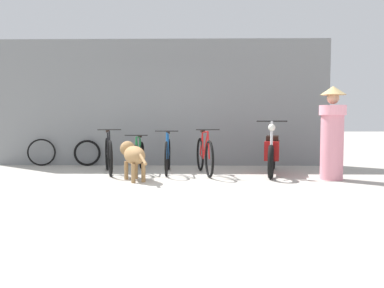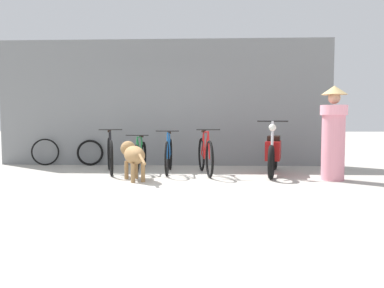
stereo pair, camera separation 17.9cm
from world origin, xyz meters
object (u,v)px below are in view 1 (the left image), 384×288
Objects in this scene: spare_tire_left at (41,152)px; stray_dog at (133,155)px; bicycle_2 at (168,155)px; spare_tire_right at (87,153)px; person_in_robes at (332,131)px; bicycle_3 at (204,155)px; bicycle_1 at (139,157)px; bicycle_0 at (109,155)px; motorcycle at (272,152)px.

stray_dog is at bearing -39.11° from spare_tire_left.
bicycle_2 reaches higher than spare_tire_right.
spare_tire_left is (-6.20, 1.94, -0.57)m from person_in_robes.
stray_dog is 0.66× the size of person_in_robes.
person_in_robes is (2.33, -0.66, 0.51)m from bicycle_3.
bicycle_3 is at bearing -0.92° from person_in_robes.
spare_tire_left is 1.04× the size of spare_tire_right.
bicycle_1 is 0.94× the size of person_in_robes.
bicycle_3 is (1.98, -0.12, 0.00)m from bicycle_0.
motorcycle reaches higher than spare_tire_left.
spare_tire_left is 1.10m from spare_tire_right.
bicycle_3 reaches higher than stray_dog.
bicycle_0 reaches higher than spare_tire_right.
bicycle_3 reaches higher than bicycle_0.
spare_tire_right is (-2.02, 1.13, -0.06)m from bicycle_2.
spare_tire_left is (-1.90, 1.17, -0.05)m from bicycle_0.
spare_tire_right is (-4.15, 1.25, -0.13)m from motorcycle.
person_in_robes is (3.71, -0.94, 0.56)m from bicycle_1.
bicycle_2 is 0.83× the size of motorcycle.
spare_tire_left is at bearing -118.12° from bicycle_3.
stray_dog is at bearing 18.76° from bicycle_0.
spare_tire_right is (-5.10, 1.95, -0.58)m from person_in_robes.
bicycle_0 is 1.98m from bicycle_3.
bicycle_0 is 1.00× the size of bicycle_1.
motorcycle is 1.16× the size of person_in_robes.
bicycle_3 is (0.76, -0.16, 0.01)m from bicycle_2.
bicycle_2 is at bearing 77.50° from bicycle_1.
bicycle_3 is 1.37m from motorcycle.
person_in_robes is at bearing -20.88° from spare_tire_right.
bicycle_3 is at bearing -86.45° from stray_dog.
bicycle_1 is at bearing -35.87° from spare_tire_right.
bicycle_2 is at bearing 74.90° from bicycle_0.
bicycle_3 is at bearing -18.39° from spare_tire_left.
person_in_robes reaches higher than stray_dog.
bicycle_3 is at bearing 69.27° from bicycle_0.
bicycle_0 is at bearing -75.71° from bicycle_1.
motorcycle is 1.76× the size of stray_dog.
bicycle_0 is 0.95× the size of bicycle_3.
motorcycle is 3.19× the size of spare_tire_right.
stray_dog reaches higher than spare_tire_right.
bicycle_0 is at bearing -78.48° from motorcycle.
bicycle_0 is 2.23m from spare_tire_left.
motorcycle reaches higher than bicycle_1.
bicycle_0 is at bearing -103.08° from bicycle_3.
bicycle_0 is 4.40m from person_in_robes.
person_in_robes reaches higher than motorcycle.
person_in_robes is at bearing 66.75° from motorcycle.
motorcycle is at bearing 84.90° from bicycle_2.
bicycle_1 reaches higher than stray_dog.
stray_dog is at bearing -31.90° from bicycle_2.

